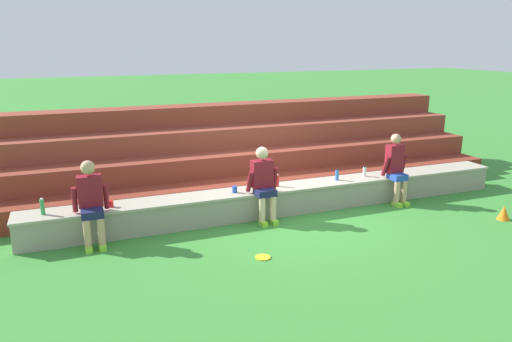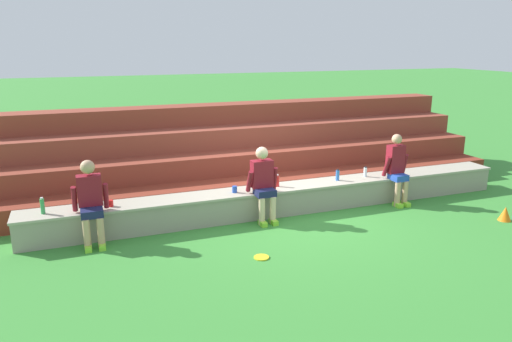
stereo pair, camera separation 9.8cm
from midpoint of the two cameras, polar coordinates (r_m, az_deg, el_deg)
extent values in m
plane|color=#388433|center=(8.87, 4.56, -5.32)|extent=(80.00, 80.00, 0.00)
cube|color=gray|center=(9.02, 3.84, -3.30)|extent=(9.17, 0.56, 0.49)
cube|color=#ABA28E|center=(8.95, 3.87, -1.91)|extent=(9.21, 0.60, 0.04)
cube|color=maroon|center=(9.79, 1.75, -2.00)|extent=(10.56, 0.65, 0.43)
cube|color=brown|center=(10.30, 0.39, 0.10)|extent=(10.56, 0.65, 0.85)
cube|color=brown|center=(10.84, -0.83, 2.01)|extent=(10.56, 0.65, 1.28)
cube|color=brown|center=(11.39, -1.95, 3.73)|extent=(10.56, 0.65, 1.70)
cylinder|color=tan|center=(7.81, -18.92, -7.09)|extent=(0.11, 0.11, 0.49)
cylinder|color=tan|center=(7.81, -17.44, -6.95)|extent=(0.11, 0.11, 0.49)
cube|color=#8CD833|center=(7.84, -18.78, -8.58)|extent=(0.10, 0.22, 0.08)
cube|color=#8CD833|center=(7.85, -17.30, -8.44)|extent=(0.10, 0.22, 0.08)
cube|color=#191E47|center=(7.84, -18.41, -4.62)|extent=(0.33, 0.34, 0.12)
cube|color=maroon|center=(7.93, -18.65, -2.16)|extent=(0.37, 0.20, 0.48)
sphere|color=tan|center=(7.83, -18.88, 0.44)|extent=(0.22, 0.22, 0.22)
cylinder|color=maroon|center=(7.94, -20.26, -3.11)|extent=(0.08, 0.18, 0.43)
cylinder|color=maroon|center=(7.95, -16.91, -2.80)|extent=(0.08, 0.17, 0.43)
cylinder|color=beige|center=(8.36, 1.03, -4.78)|extent=(0.11, 0.11, 0.49)
cylinder|color=beige|center=(8.43, 2.33, -4.61)|extent=(0.11, 0.11, 0.49)
cube|color=#8CD833|center=(8.39, 1.13, -6.18)|extent=(0.10, 0.22, 0.08)
cube|color=#8CD833|center=(8.47, 2.42, -6.00)|extent=(0.10, 0.22, 0.08)
cube|color=#191E47|center=(8.41, 1.37, -2.51)|extent=(0.33, 0.31, 0.12)
cube|color=maroon|center=(8.45, 1.01, -0.32)|extent=(0.37, 0.20, 0.48)
sphere|color=beige|center=(8.36, 1.03, 2.12)|extent=(0.22, 0.22, 0.22)
cylinder|color=maroon|center=(8.38, -0.44, -1.22)|extent=(0.08, 0.24, 0.42)
cylinder|color=maroon|center=(8.55, 2.53, -0.91)|extent=(0.08, 0.16, 0.43)
cylinder|color=tan|center=(9.68, 16.58, -2.63)|extent=(0.11, 0.11, 0.49)
cylinder|color=tan|center=(9.79, 17.38, -2.51)|extent=(0.11, 0.11, 0.49)
cube|color=#8CD833|center=(9.72, 16.63, -3.84)|extent=(0.10, 0.22, 0.08)
cube|color=#8CD833|center=(9.82, 17.43, -3.71)|extent=(0.10, 0.22, 0.08)
cube|color=#2347B2|center=(9.75, 16.65, -0.68)|extent=(0.28, 0.32, 0.12)
cube|color=maroon|center=(9.77, 16.35, 1.36)|extent=(0.31, 0.20, 0.55)
sphere|color=tan|center=(9.69, 16.52, 3.61)|extent=(0.20, 0.20, 0.20)
cylinder|color=maroon|center=(9.66, 15.39, 0.53)|extent=(0.08, 0.22, 0.42)
cylinder|color=maroon|center=(9.91, 17.32, 0.74)|extent=(0.08, 0.17, 0.43)
cylinder|color=red|center=(8.90, 2.84, -1.18)|extent=(0.07, 0.07, 0.21)
cylinder|color=white|center=(8.86, 2.84, -0.47)|extent=(0.04, 0.04, 0.02)
cylinder|color=silver|center=(9.78, 13.01, -0.13)|extent=(0.07, 0.07, 0.18)
cylinder|color=black|center=(9.76, 13.04, 0.46)|extent=(0.04, 0.04, 0.02)
cylinder|color=blue|center=(9.41, 9.86, -0.51)|extent=(0.07, 0.07, 0.20)
cylinder|color=black|center=(9.39, 9.89, 0.14)|extent=(0.04, 0.04, 0.02)
cylinder|color=green|center=(8.16, -23.50, -3.83)|extent=(0.07, 0.07, 0.24)
cylinder|color=white|center=(8.12, -23.60, -2.95)|extent=(0.04, 0.04, 0.02)
cylinder|color=blue|center=(8.55, -2.20, -2.17)|extent=(0.09, 0.09, 0.12)
cylinder|color=red|center=(8.16, -16.40, -3.67)|extent=(0.09, 0.09, 0.10)
cylinder|color=yellow|center=(7.21, 1.04, -10.12)|extent=(0.23, 0.23, 0.02)
cone|color=orange|center=(9.68, 27.51, -4.48)|extent=(0.22, 0.22, 0.25)
camera|label=1|loc=(0.05, -89.68, 0.09)|focal=34.01mm
camera|label=2|loc=(0.05, 90.32, -0.09)|focal=34.01mm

